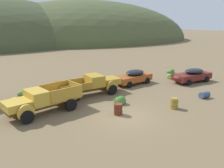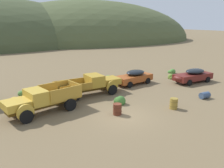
{
  "view_description": "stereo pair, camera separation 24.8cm",
  "coord_description": "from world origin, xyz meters",
  "px_view_note": "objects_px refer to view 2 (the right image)",
  "views": [
    {
      "loc": [
        -7.96,
        -13.35,
        6.76
      ],
      "look_at": [
        1.42,
        4.91,
        1.09
      ],
      "focal_mm": 36.25,
      "sensor_mm": 36.0,
      "label": 1
    },
    {
      "loc": [
        -7.74,
        -13.46,
        6.76
      ],
      "look_at": [
        1.42,
        4.91,
        1.09
      ],
      "focal_mm": 36.25,
      "sensor_mm": 36.0,
      "label": 2
    }
  ],
  "objects_px": {
    "oil_drum_tipped": "(205,95)",
    "oil_drum_spare": "(117,109)",
    "truck_faded_yellow": "(38,101)",
    "truck_mustard": "(94,84)",
    "car_oxide_orange": "(133,77)",
    "car_oxblood": "(192,76)",
    "oil_drum_foreground": "(174,104)"
  },
  "relations": [
    {
      "from": "truck_faded_yellow",
      "to": "oil_drum_spare",
      "type": "relative_size",
      "value": 7.06
    },
    {
      "from": "oil_drum_spare",
      "to": "oil_drum_tipped",
      "type": "bearing_deg",
      "value": -1.77
    },
    {
      "from": "truck_faded_yellow",
      "to": "truck_mustard",
      "type": "bearing_deg",
      "value": -170.11
    },
    {
      "from": "truck_faded_yellow",
      "to": "oil_drum_foreground",
      "type": "bearing_deg",
      "value": 143.43
    },
    {
      "from": "car_oxblood",
      "to": "car_oxide_orange",
      "type": "bearing_deg",
      "value": -22.16
    },
    {
      "from": "car_oxblood",
      "to": "oil_drum_tipped",
      "type": "distance_m",
      "value": 5.73
    },
    {
      "from": "car_oxblood",
      "to": "oil_drum_spare",
      "type": "bearing_deg",
      "value": 18.32
    },
    {
      "from": "truck_faded_yellow",
      "to": "oil_drum_foreground",
      "type": "xyz_separation_m",
      "value": [
        9.83,
        -3.83,
        -0.57
      ]
    },
    {
      "from": "car_oxide_orange",
      "to": "truck_faded_yellow",
      "type": "bearing_deg",
      "value": 8.87
    },
    {
      "from": "truck_faded_yellow",
      "to": "car_oxblood",
      "type": "relative_size",
      "value": 1.2
    },
    {
      "from": "car_oxide_orange",
      "to": "oil_drum_tipped",
      "type": "xyz_separation_m",
      "value": [
        3.3,
        -7.11,
        -0.52
      ]
    },
    {
      "from": "car_oxide_orange",
      "to": "oil_drum_spare",
      "type": "height_order",
      "value": "car_oxide_orange"
    },
    {
      "from": "truck_mustard",
      "to": "oil_drum_foreground",
      "type": "relative_size",
      "value": 7.33
    },
    {
      "from": "oil_drum_spare",
      "to": "car_oxide_orange",
      "type": "bearing_deg",
      "value": 50.99
    },
    {
      "from": "oil_drum_tipped",
      "to": "oil_drum_spare",
      "type": "distance_m",
      "value": 8.85
    },
    {
      "from": "oil_drum_foreground",
      "to": "oil_drum_tipped",
      "type": "bearing_deg",
      "value": 9.29
    },
    {
      "from": "car_oxide_orange",
      "to": "oil_drum_spare",
      "type": "xyz_separation_m",
      "value": [
        -5.54,
        -6.84,
        -0.39
      ]
    },
    {
      "from": "car_oxide_orange",
      "to": "car_oxblood",
      "type": "distance_m",
      "value": 6.91
    },
    {
      "from": "truck_mustard",
      "to": "oil_drum_spare",
      "type": "distance_m",
      "value": 5.5
    },
    {
      "from": "truck_mustard",
      "to": "oil_drum_spare",
      "type": "height_order",
      "value": "truck_mustard"
    },
    {
      "from": "truck_faded_yellow",
      "to": "truck_mustard",
      "type": "relative_size",
      "value": 0.94
    },
    {
      "from": "oil_drum_spare",
      "to": "truck_faded_yellow",
      "type": "bearing_deg",
      "value": 151.3
    },
    {
      "from": "truck_faded_yellow",
      "to": "oil_drum_foreground",
      "type": "distance_m",
      "value": 10.56
    },
    {
      "from": "oil_drum_tipped",
      "to": "truck_faded_yellow",
      "type": "bearing_deg",
      "value": 167.44
    },
    {
      "from": "truck_faded_yellow",
      "to": "car_oxide_orange",
      "type": "distance_m",
      "value": 11.48
    },
    {
      "from": "oil_drum_tipped",
      "to": "car_oxide_orange",
      "type": "bearing_deg",
      "value": 114.92
    },
    {
      "from": "car_oxblood",
      "to": "oil_drum_tipped",
      "type": "bearing_deg",
      "value": 54.04
    },
    {
      "from": "car_oxblood",
      "to": "oil_drum_foreground",
      "type": "xyz_separation_m",
      "value": [
        -7.44,
        -5.43,
        -0.38
      ]
    },
    {
      "from": "truck_faded_yellow",
      "to": "car_oxblood",
      "type": "distance_m",
      "value": 17.34
    },
    {
      "from": "truck_mustard",
      "to": "car_oxide_orange",
      "type": "bearing_deg",
      "value": 10.47
    },
    {
      "from": "truck_faded_yellow",
      "to": "oil_drum_spare",
      "type": "distance_m",
      "value": 5.99
    },
    {
      "from": "truck_mustard",
      "to": "car_oxblood",
      "type": "distance_m",
      "value": 11.78
    }
  ]
}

